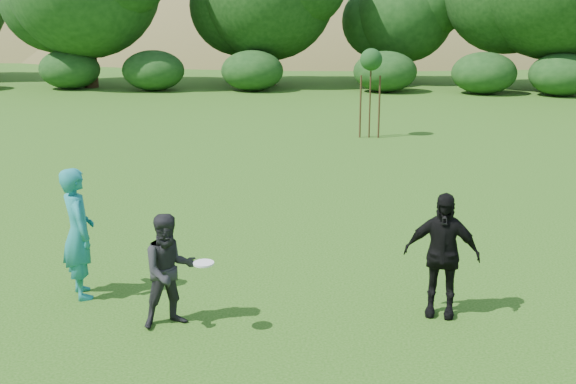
# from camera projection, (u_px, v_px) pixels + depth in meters

# --- Properties ---
(ground) EXTENTS (120.00, 120.00, 0.00)m
(ground) POSITION_uv_depth(u_px,v_px,m) (262.00, 326.00, 9.76)
(ground) COLOR #19470C
(ground) RESTS_ON ground
(player_teal) EXTENTS (0.78, 0.85, 1.96)m
(player_teal) POSITION_uv_depth(u_px,v_px,m) (78.00, 233.00, 10.56)
(player_teal) COLOR #1C7D80
(player_teal) RESTS_ON ground
(player_grey) EXTENTS (0.96, 0.90, 1.57)m
(player_grey) POSITION_uv_depth(u_px,v_px,m) (170.00, 271.00, 9.63)
(player_grey) COLOR #252527
(player_grey) RESTS_ON ground
(player_black) EXTENTS (1.09, 0.58, 1.77)m
(player_black) POSITION_uv_depth(u_px,v_px,m) (442.00, 255.00, 9.94)
(player_black) COLOR black
(player_black) RESTS_ON ground
(frisbee) EXTENTS (0.27, 0.27, 0.03)m
(frisbee) POSITION_uv_depth(u_px,v_px,m) (204.00, 263.00, 9.26)
(frisbee) COLOR white
(frisbee) RESTS_ON ground
(sapling) EXTENTS (0.70, 0.70, 2.85)m
(sapling) POSITION_uv_depth(u_px,v_px,m) (371.00, 62.00, 22.76)
(sapling) COLOR #352514
(sapling) RESTS_ON ground
(hillside) EXTENTS (150.00, 72.00, 52.00)m
(hillside) POSITION_uv_depth(u_px,v_px,m) (352.00, 156.00, 78.62)
(hillside) COLOR olive
(hillside) RESTS_ON ground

